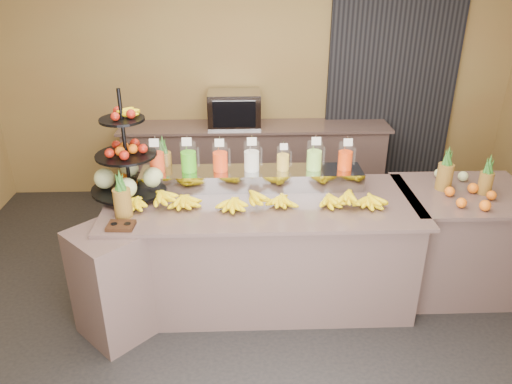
{
  "coord_description": "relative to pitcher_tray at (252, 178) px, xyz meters",
  "views": [
    {
      "loc": [
        -0.18,
        -3.25,
        2.71
      ],
      "look_at": [
        -0.06,
        0.3,
        1.01
      ],
      "focal_mm": 35.0,
      "sensor_mm": 36.0,
      "label": 1
    }
  ],
  "objects": [
    {
      "name": "buffet_counter",
      "position": [
        -0.03,
        -0.32,
        -0.54
      ],
      "size": [
        2.75,
        1.25,
        0.93
      ],
      "color": "gray",
      "rests_on": "ground"
    },
    {
      "name": "back_ledge",
      "position": [
        0.08,
        1.67,
        -0.54
      ],
      "size": [
        3.1,
        0.55,
        0.93
      ],
      "color": "gray",
      "rests_on": "ground"
    },
    {
      "name": "oven_warmer",
      "position": [
        -0.15,
        1.67,
        0.12
      ],
      "size": [
        0.59,
        0.41,
        0.39
      ],
      "primitive_type": "cube",
      "rotation": [
        0.0,
        0.0,
        0.0
      ],
      "color": "gray",
      "rests_on": "back_ledge"
    },
    {
      "name": "banana_heap",
      "position": [
        0.02,
        -0.35,
        -0.0
      ],
      "size": [
        2.11,
        0.19,
        0.17
      ],
      "color": "yellow",
      "rests_on": "buffet_counter"
    },
    {
      "name": "room_envelope",
      "position": [
        0.27,
        0.21,
        0.87
      ],
      "size": [
        6.04,
        5.02,
        2.82
      ],
      "color": "olive",
      "rests_on": "ground"
    },
    {
      "name": "condiment_caddy",
      "position": [
        -0.96,
        -0.67,
        -0.06
      ],
      "size": [
        0.2,
        0.16,
        0.03
      ],
      "primitive_type": "cube",
      "rotation": [
        0.0,
        0.0,
        -0.07
      ],
      "color": "black",
      "rests_on": "buffet_counter"
    },
    {
      "name": "juice_pitcher_orange_a",
      "position": [
        -0.78,
        -0.0,
        0.18
      ],
      "size": [
        0.13,
        0.14,
        0.32
      ],
      "color": "silver",
      "rests_on": "pitcher_tray"
    },
    {
      "name": "juice_pitcher_lime",
      "position": [
        0.52,
        -0.0,
        0.18
      ],
      "size": [
        0.13,
        0.13,
        0.31
      ],
      "color": "silver",
      "rests_on": "pitcher_tray"
    },
    {
      "name": "juice_pitcher_orange_b",
      "position": [
        -0.26,
        -0.0,
        0.18
      ],
      "size": [
        0.13,
        0.13,
        0.31
      ],
      "color": "silver",
      "rests_on": "pitcher_tray"
    },
    {
      "name": "juice_pitcher_green",
      "position": [
        -0.52,
        -0.0,
        0.18
      ],
      "size": [
        0.13,
        0.14,
        0.32
      ],
      "color": "silver",
      "rests_on": "pitcher_tray"
    },
    {
      "name": "juice_pitcher_orange_c",
      "position": [
        0.78,
        -0.0,
        0.18
      ],
      "size": [
        0.12,
        0.13,
        0.3
      ],
      "color": "silver",
      "rests_on": "pitcher_tray"
    },
    {
      "name": "juice_pitcher_lemon",
      "position": [
        0.26,
        -0.0,
        0.16
      ],
      "size": [
        0.11,
        0.11,
        0.26
      ],
      "color": "silver",
      "rests_on": "pitcher_tray"
    },
    {
      "name": "ground",
      "position": [
        0.08,
        -0.58,
        -1.01
      ],
      "size": [
        6.0,
        6.0,
        0.0
      ],
      "primitive_type": "plane",
      "color": "black",
      "rests_on": "ground"
    },
    {
      "name": "pitcher_tray",
      "position": [
        0.0,
        0.0,
        0.0
      ],
      "size": [
        1.85,
        0.3,
        0.15
      ],
      "primitive_type": "cube",
      "color": "gray",
      "rests_on": "buffet_counter"
    },
    {
      "name": "juice_pitcher_milk",
      "position": [
        -0.0,
        -0.0,
        0.18
      ],
      "size": [
        0.13,
        0.14,
        0.32
      ],
      "color": "silver",
      "rests_on": "pitcher_tray"
    },
    {
      "name": "fruit_stand",
      "position": [
        -0.96,
        -0.1,
        0.15
      ],
      "size": [
        0.73,
        0.73,
        0.87
      ],
      "rotation": [
        0.0,
        0.0,
        -0.2
      ],
      "color": "black",
      "rests_on": "buffet_counter"
    },
    {
      "name": "right_fruit_pile",
      "position": [
        1.73,
        -0.25,
        -0.0
      ],
      "size": [
        0.42,
        0.4,
        0.22
      ],
      "color": "brown",
      "rests_on": "right_counter"
    },
    {
      "name": "pineapple_left_a",
      "position": [
        -0.97,
        -0.5,
        0.07
      ],
      "size": [
        0.13,
        0.13,
        0.38
      ],
      "rotation": [
        0.0,
        0.0,
        -0.42
      ],
      "color": "brown",
      "rests_on": "buffet_counter"
    },
    {
      "name": "right_counter",
      "position": [
        1.78,
        -0.18,
        -0.54
      ],
      "size": [
        1.08,
        0.88,
        0.93
      ],
      "color": "gray",
      "rests_on": "ground"
    },
    {
      "name": "pineapple_left_b",
      "position": [
        -0.75,
        0.17,
        0.08
      ],
      "size": [
        0.13,
        0.13,
        0.41
      ],
      "rotation": [
        0.0,
        0.0,
        -0.12
      ],
      "color": "brown",
      "rests_on": "buffet_counter"
    }
  ]
}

